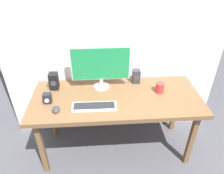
{
  "coord_description": "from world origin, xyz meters",
  "views": [
    {
      "loc": [
        -0.17,
        -1.73,
        2.02
      ],
      "look_at": [
        -0.04,
        0.0,
        0.88
      ],
      "focal_mm": 33.51,
      "sensor_mm": 36.0,
      "label": 1
    }
  ],
  "objects": [
    {
      "name": "speaker_right",
      "position": [
        0.25,
        0.26,
        0.83
      ],
      "size": [
        0.08,
        0.08,
        0.16
      ],
      "color": "#333338",
      "rests_on": "desk"
    },
    {
      "name": "wall_back",
      "position": [
        0.0,
        0.4,
        1.5
      ],
      "size": [
        2.49,
        0.04,
        3.0
      ],
      "primitive_type": "cube",
      "color": "silver",
      "rests_on": "ground_plane"
    },
    {
      "name": "mouse",
      "position": [
        -0.58,
        -0.18,
        0.77
      ],
      "size": [
        0.07,
        0.1,
        0.03
      ],
      "primitive_type": "ellipsoid",
      "rotation": [
        0.0,
        0.0,
        0.04
      ],
      "color": "#333338",
      "rests_on": "desk"
    },
    {
      "name": "coffee_mug",
      "position": [
        0.46,
        0.06,
        0.81
      ],
      "size": [
        0.09,
        0.09,
        0.11
      ],
      "primitive_type": "cylinder",
      "color": "red",
      "rests_on": "desk"
    },
    {
      "name": "audio_controller",
      "position": [
        -0.68,
        -0.05,
        0.81
      ],
      "size": [
        0.08,
        0.07,
        0.1
      ],
      "color": "#232328",
      "rests_on": "desk"
    },
    {
      "name": "monitor",
      "position": [
        -0.15,
        0.2,
        1.02
      ],
      "size": [
        0.61,
        0.17,
        0.47
      ],
      "color": "silver",
      "rests_on": "desk"
    },
    {
      "name": "keyboard_primary",
      "position": [
        -0.22,
        -0.17,
        0.77
      ],
      "size": [
        0.42,
        0.13,
        0.03
      ],
      "color": "silver",
      "rests_on": "desk"
    },
    {
      "name": "ground_plane",
      "position": [
        0.0,
        0.0,
        0.0
      ],
      "size": [
        6.0,
        6.0,
        0.0
      ],
      "primitive_type": "plane",
      "color": "#4C4C51"
    },
    {
      "name": "desk",
      "position": [
        0.0,
        0.0,
        0.69
      ],
      "size": [
        1.73,
        0.72,
        0.76
      ],
      "color": "brown",
      "rests_on": "ground_plane"
    },
    {
      "name": "speaker_left",
      "position": [
        -0.65,
        0.2,
        0.85
      ],
      "size": [
        0.09,
        0.1,
        0.18
      ],
      "color": "black",
      "rests_on": "desk"
    }
  ]
}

